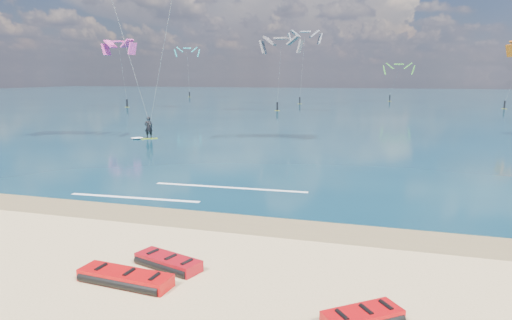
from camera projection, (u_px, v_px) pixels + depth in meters
The scene contains 8 objects.
ground at pixel (312, 124), 53.50m from camera, with size 320.00×320.00×0.00m, color tan.
wet_sand_strip at pixel (163, 216), 18.57m from camera, with size 320.00×2.40×0.01m, color brown.
sea at pixel (354, 99), 113.92m from camera, with size 320.00×200.00×0.04m, color #0A2A3B.
packed_kite_left at pixel (126, 283), 12.51m from camera, with size 2.89×1.10×0.40m, color red, non-canonical shape.
packed_kite_mid at pixel (168, 267), 13.57m from camera, with size 2.31×1.07×0.39m, color #A80B15, non-canonical shape.
kitesurfer_main at pixel (142, 18), 35.06m from camera, with size 12.10×9.97×19.69m.
shoreline_foam at pixel (189, 192), 22.22m from camera, with size 10.82×3.66×0.01m.
distant_kites at pixel (286, 75), 86.93m from camera, with size 76.87×44.39×13.76m.
Camera 1 is at (8.62, -13.07, 5.61)m, focal length 32.00 mm.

